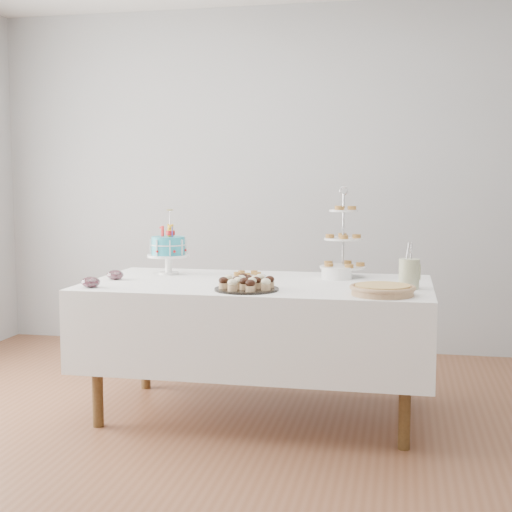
% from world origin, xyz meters
% --- Properties ---
extents(floor, '(5.00, 5.00, 0.00)m').
position_xyz_m(floor, '(0.00, 0.00, 0.00)').
color(floor, brown).
rests_on(floor, ground).
extents(walls, '(5.04, 4.04, 2.70)m').
position_xyz_m(walls, '(0.00, 0.00, 1.35)').
color(walls, '#ACAFB2').
rests_on(walls, floor).
extents(table, '(1.92, 1.02, 0.77)m').
position_xyz_m(table, '(0.00, 0.30, 0.54)').
color(table, white).
rests_on(table, floor).
extents(birthday_cake, '(0.26, 0.26, 0.40)m').
position_xyz_m(birthday_cake, '(-0.61, 0.53, 0.88)').
color(birthday_cake, white).
rests_on(birthday_cake, table).
extents(cupcake_tray, '(0.34, 0.34, 0.08)m').
position_xyz_m(cupcake_tray, '(-0.00, -0.00, 0.81)').
color(cupcake_tray, black).
rests_on(cupcake_tray, table).
extents(pie, '(0.33, 0.33, 0.05)m').
position_xyz_m(pie, '(0.70, -0.02, 0.80)').
color(pie, tan).
rests_on(pie, table).
extents(tiered_stand, '(0.28, 0.28, 0.54)m').
position_xyz_m(tiered_stand, '(0.45, 0.63, 0.99)').
color(tiered_stand, silver).
rests_on(tiered_stand, table).
extents(plate_stack, '(0.18, 0.18, 0.07)m').
position_xyz_m(plate_stack, '(0.42, 0.54, 0.80)').
color(plate_stack, white).
rests_on(plate_stack, table).
extents(pastry_plate, '(0.22, 0.22, 0.03)m').
position_xyz_m(pastry_plate, '(-0.11, 0.49, 0.78)').
color(pastry_plate, white).
rests_on(pastry_plate, table).
extents(jam_bowl_a, '(0.10, 0.10, 0.06)m').
position_xyz_m(jam_bowl_a, '(-0.84, -0.08, 0.80)').
color(jam_bowl_a, silver).
rests_on(jam_bowl_a, table).
extents(jam_bowl_b, '(0.10, 0.10, 0.06)m').
position_xyz_m(jam_bowl_b, '(-0.83, 0.24, 0.80)').
color(jam_bowl_b, silver).
rests_on(jam_bowl_b, table).
extents(utensil_pitcher, '(0.11, 0.11, 0.24)m').
position_xyz_m(utensil_pitcher, '(0.83, 0.22, 0.86)').
color(utensil_pitcher, silver).
rests_on(utensil_pitcher, table).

